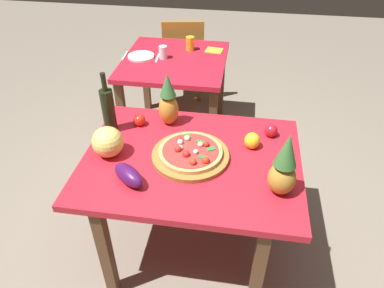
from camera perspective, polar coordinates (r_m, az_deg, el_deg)
name	(u,v)px	position (r m, az deg, el deg)	size (l,w,h in m)	color
ground_plane	(192,242)	(2.46, -0.05, -15.35)	(10.00, 10.00, 0.00)	gray
display_table	(192,170)	(1.99, -0.06, -4.13)	(1.17, 0.90, 0.73)	brown
background_table	(175,71)	(3.08, -2.77, 11.55)	(0.84, 0.88, 0.73)	brown
dining_chair	(183,54)	(3.74, -1.38, 14.16)	(0.46, 0.46, 0.85)	olive
pizza_board	(191,155)	(1.93, -0.23, -1.78)	(0.42, 0.42, 0.03)	olive
pizza	(191,151)	(1.91, -0.24, -1.15)	(0.34, 0.34, 0.06)	#E5A15F
wine_bottle	(108,110)	(2.11, -13.22, 5.39)	(0.08, 0.08, 0.37)	black
pineapple_left	(284,168)	(1.69, 14.47, -3.70)	(0.13, 0.13, 0.34)	#B38530
pineapple_right	(168,102)	(2.12, -3.81, 6.71)	(0.12, 0.12, 0.33)	#C2832D
melon	(108,142)	(1.95, -13.31, 0.33)	(0.17, 0.17, 0.17)	#EDD568
bell_pepper	(252,141)	(2.00, 9.58, 0.53)	(0.09, 0.09, 0.10)	yellow
eggplant	(129,175)	(1.78, -10.10, -4.91)	(0.20, 0.09, 0.09)	#44134D
tomato_beside_pepper	(271,130)	(2.12, 12.51, 2.14)	(0.08, 0.08, 0.08)	red
tomato_at_corner	(139,120)	(2.18, -8.39, 3.81)	(0.07, 0.07, 0.07)	red
drinking_glass_juice	(190,43)	(3.18, -0.31, 15.76)	(0.07, 0.07, 0.12)	#F5A226
drinking_glass_water	(163,52)	(3.03, -4.63, 14.41)	(0.07, 0.07, 0.10)	silver
dinner_plate	(141,56)	(3.08, -8.14, 13.71)	(0.22, 0.22, 0.02)	white
fork_utensil	(125,56)	(3.13, -10.67, 13.70)	(0.02, 0.18, 0.01)	silver
knife_utensil	(158,58)	(3.05, -5.53, 13.55)	(0.02, 0.18, 0.01)	silver
napkin_folded	(214,50)	(3.19, 3.54, 14.71)	(0.14, 0.12, 0.01)	yellow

